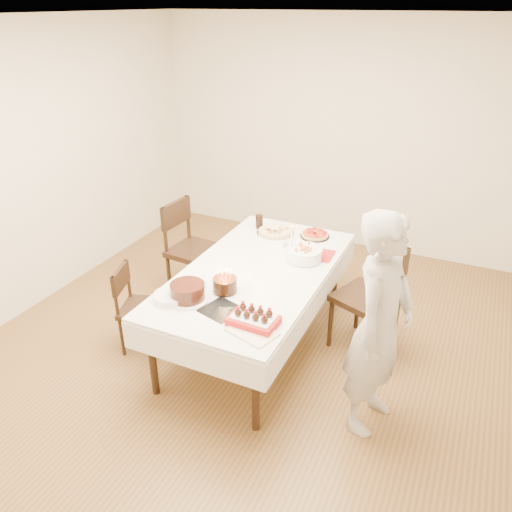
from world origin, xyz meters
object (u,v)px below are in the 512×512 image
at_px(person, 380,326).
at_px(pasta_bowl, 304,254).
at_px(layer_cake, 188,292).
at_px(birthday_cake, 225,281).
at_px(pizza_pepperoni, 315,235).
at_px(taper_candle, 291,241).
at_px(chair_right_savory, 366,298).
at_px(dining_table, 256,307).
at_px(pizza_white, 276,231).
at_px(chair_left_savory, 195,251).
at_px(cola_glass, 259,222).
at_px(strawberry_box, 254,319).
at_px(chair_left_dessert, 143,308).

distance_m(person, pasta_bowl, 1.20).
bearing_deg(layer_cake, birthday_cake, 46.71).
distance_m(person, pizza_pepperoni, 1.63).
bearing_deg(taper_candle, chair_right_savory, -0.69).
relative_size(dining_table, pizza_white, 5.75).
relative_size(dining_table, taper_candle, 6.73).
bearing_deg(chair_left_savory, chair_right_savory, 179.53).
xyz_separation_m(dining_table, pasta_bowl, (0.30, 0.36, 0.43)).
xyz_separation_m(taper_candle, birthday_cake, (-0.25, -0.78, -0.06)).
distance_m(pizza_white, cola_glass, 0.21).
bearing_deg(pizza_white, taper_candle, -51.49).
bearing_deg(chair_left_savory, dining_table, 155.78).
height_order(chair_right_savory, pizza_white, chair_right_savory).
distance_m(pizza_white, pasta_bowl, 0.61).
distance_m(person, birthday_cake, 1.23).
distance_m(pasta_bowl, strawberry_box, 1.08).
distance_m(cola_glass, strawberry_box, 1.68).
relative_size(cola_glass, layer_cake, 0.41).
relative_size(chair_left_savory, chair_left_dessert, 1.28).
bearing_deg(pasta_bowl, person, -44.75).
height_order(dining_table, birthday_cake, birthday_cake).
xyz_separation_m(person, taper_candle, (-0.98, 0.85, 0.07)).
distance_m(chair_left_savory, pizza_white, 0.86).
bearing_deg(pizza_pepperoni, pizza_white, -166.16).
xyz_separation_m(pizza_white, pasta_bowl, (0.45, -0.40, 0.04)).
xyz_separation_m(chair_left_dessert, pizza_white, (0.73, 1.23, 0.38)).
relative_size(dining_table, strawberry_box, 6.27).
xyz_separation_m(pizza_white, strawberry_box, (0.47, -1.49, 0.02)).
height_order(dining_table, chair_left_dessert, chair_left_dessert).
xyz_separation_m(taper_candle, cola_glass, (-0.52, 0.45, -0.09)).
xyz_separation_m(chair_left_dessert, strawberry_box, (1.20, -0.26, 0.40)).
bearing_deg(pizza_white, strawberry_box, -72.55).
relative_size(pizza_pepperoni, layer_cake, 0.84).
height_order(pizza_white, birthday_cake, birthday_cake).
bearing_deg(layer_cake, cola_glass, 92.66).
bearing_deg(pizza_white, dining_table, -79.16).
bearing_deg(pizza_white, layer_cake, -95.39).
bearing_deg(person, pasta_bowl, 56.31).
relative_size(chair_right_savory, birthday_cake, 5.33).
bearing_deg(dining_table, person, -22.86).
height_order(person, pizza_white, person).
xyz_separation_m(chair_left_savory, pizza_pepperoni, (1.15, 0.35, 0.26)).
xyz_separation_m(person, birthday_cake, (-1.23, 0.07, 0.01)).
bearing_deg(pizza_pepperoni, chair_left_dessert, -129.86).
xyz_separation_m(pasta_bowl, taper_candle, (-0.13, 0.00, 0.10)).
xyz_separation_m(chair_right_savory, pasta_bowl, (-0.58, 0.01, 0.30)).
distance_m(pizza_pepperoni, strawberry_box, 1.58).
bearing_deg(strawberry_box, chair_left_savory, 135.41).
bearing_deg(chair_right_savory, dining_table, -137.00).
bearing_deg(chair_right_savory, pasta_bowl, -159.49).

